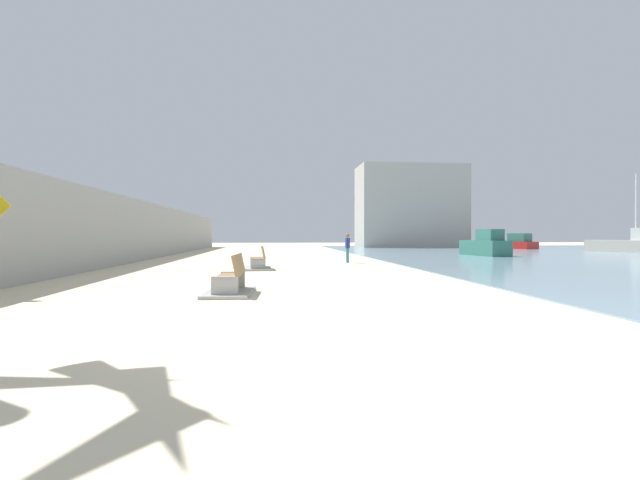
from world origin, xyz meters
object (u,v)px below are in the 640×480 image
(person_walking, at_px, (348,246))
(boat_far_right, at_px, (515,243))
(bench_near, at_px, (230,285))
(bench_far, at_px, (258,264))
(boat_far_left, at_px, (485,246))

(person_walking, height_order, boat_far_right, boat_far_right)
(bench_near, bearing_deg, boat_far_right, 53.15)
(bench_near, xyz_separation_m, bench_far, (0.43, 8.26, 0.00))
(bench_far, xyz_separation_m, person_walking, (4.45, 4.27, 0.64))
(bench_near, height_order, boat_far_left, boat_far_left)
(bench_far, bearing_deg, boat_far_right, 45.81)
(bench_near, bearing_deg, boat_far_left, 51.05)
(bench_far, relative_size, boat_far_right, 0.47)
(boat_far_left, bearing_deg, bench_near, -128.95)
(boat_far_right, relative_size, boat_far_left, 1.09)
(boat_far_right, bearing_deg, bench_far, -134.19)
(boat_far_right, distance_m, boat_far_left, 18.27)
(bench_far, relative_size, person_walking, 1.41)
(person_walking, xyz_separation_m, boat_far_right, (20.64, 21.53, -0.27))
(bench_far, relative_size, boat_far_left, 0.51)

